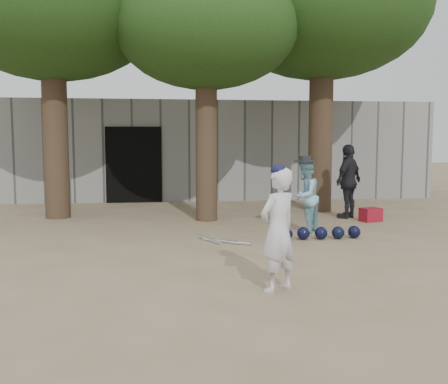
{
  "coord_description": "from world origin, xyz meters",
  "views": [
    {
      "loc": [
        -0.37,
        -6.88,
        1.73
      ],
      "look_at": [
        0.6,
        1.0,
        0.95
      ],
      "focal_mm": 40.0,
      "sensor_mm": 36.0,
      "label": 1
    }
  ],
  "objects": [
    {
      "name": "helmet_row",
      "position": [
        2.45,
        1.71,
        0.12
      ],
      "size": [
        1.51,
        0.28,
        0.23
      ],
      "color": "black",
      "rests_on": "ground"
    },
    {
      "name": "ground",
      "position": [
        0.0,
        0.0,
        0.0
      ],
      "size": [
        70.0,
        70.0,
        0.0
      ],
      "primitive_type": "plane",
      "color": "#937C5E",
      "rests_on": "ground"
    },
    {
      "name": "tree_row",
      "position": [
        0.74,
        5.02,
        4.69
      ],
      "size": [
        11.4,
        5.8,
        6.69
      ],
      "color": "brown",
      "rests_on": "ground"
    },
    {
      "name": "boy_player",
      "position": [
        0.95,
        -1.29,
        0.73
      ],
      "size": [
        0.63,
        0.59,
        1.45
      ],
      "primitive_type": "imported",
      "rotation": [
        0.0,
        0.0,
        3.74
      ],
      "color": "silver",
      "rests_on": "ground"
    },
    {
      "name": "bat_pile",
      "position": [
        0.62,
        1.64,
        0.03
      ],
      "size": [
        0.86,
        0.8,
        0.06
      ],
      "color": "silver",
      "rests_on": "ground"
    },
    {
      "name": "back_building",
      "position": [
        -0.0,
        10.33,
        1.5
      ],
      "size": [
        16.0,
        5.24,
        3.0
      ],
      "color": "gray",
      "rests_on": "ground"
    },
    {
      "name": "spectator_blue",
      "position": [
        2.34,
        2.39,
        0.71
      ],
      "size": [
        0.85,
        0.87,
        1.42
      ],
      "primitive_type": "imported",
      "rotation": [
        0.0,
        0.0,
        4.02
      ],
      "color": "#80B3C6",
      "rests_on": "ground"
    },
    {
      "name": "red_bag",
      "position": [
        4.19,
        3.56,
        0.15
      ],
      "size": [
        0.49,
        0.42,
        0.3
      ],
      "primitive_type": "cube",
      "rotation": [
        0.0,
        0.0,
        0.25
      ],
      "color": "maroon",
      "rests_on": "ground"
    },
    {
      "name": "spectator_dark",
      "position": [
        3.88,
        4.13,
        0.85
      ],
      "size": [
        1.03,
        0.97,
        1.7
      ],
      "primitive_type": "imported",
      "rotation": [
        0.0,
        0.0,
        3.86
      ],
      "color": "black",
      "rests_on": "ground"
    }
  ]
}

